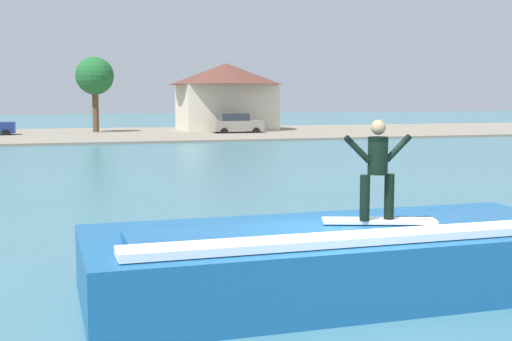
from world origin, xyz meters
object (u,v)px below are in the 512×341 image
Objects in this scene: tree_short_bushy at (95,77)px; surfboard at (379,221)px; car_far_shore at (236,124)px; house_gabled_white at (226,92)px; surfer at (378,165)px; wave_crest at (341,258)px.

surfboard is at bearing -89.05° from tree_short_bushy.
house_gabled_white reaches higher than car_far_shore.
surfer is at bearing -89.13° from tree_short_bushy.
wave_crest is 1.68m from surfer.
surfboard is 48.04m from car_far_shore.
tree_short_bushy reaches higher than wave_crest.
tree_short_bushy is (-12.07, -0.65, 1.25)m from house_gabled_white.
tree_short_bushy reaches higher than house_gabled_white.
surfboard is 0.42× the size of car_far_shore.
tree_short_bushy reaches higher than car_far_shore.
surfer is 0.37× the size of car_far_shore.
car_far_shore is 13.10m from tree_short_bushy.
house_gabled_white is at bearing 77.84° from surfboard.
car_far_shore is at bearing 77.10° from surfboard.
surfer is 0.24× the size of tree_short_bushy.
wave_crest is 4.51× the size of surfboard.
surfboard is 51.56m from tree_short_bushy.
car_far_shore reaches higher than wave_crest.
tree_short_bushy reaches higher than surfboard.
surfer is (-0.07, -0.06, 0.92)m from surfboard.
surfer is at bearing -141.89° from surfboard.
car_far_shore is at bearing -95.38° from house_gabled_white.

